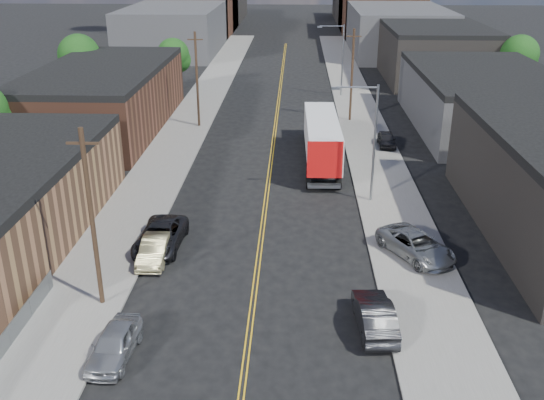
# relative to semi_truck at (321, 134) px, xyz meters

# --- Properties ---
(ground) EXTENTS (260.00, 260.00, 0.00)m
(ground) POSITION_rel_semi_truck_xyz_m (-4.50, 25.37, -2.41)
(ground) COLOR black
(ground) RESTS_ON ground
(centerline) EXTENTS (0.32, 120.00, 0.01)m
(centerline) POSITION_rel_semi_truck_xyz_m (-4.50, 10.37, -2.40)
(centerline) COLOR gold
(centerline) RESTS_ON ground
(sidewalk_left) EXTENTS (5.00, 140.00, 0.15)m
(sidewalk_left) POSITION_rel_semi_truck_xyz_m (-14.00, 10.37, -2.33)
(sidewalk_left) COLOR slate
(sidewalk_left) RESTS_ON ground
(sidewalk_right) EXTENTS (5.00, 140.00, 0.15)m
(sidewalk_right) POSITION_rel_semi_truck_xyz_m (5.00, 10.37, -2.33)
(sidewalk_right) COLOR slate
(sidewalk_right) RESTS_ON ground
(warehouse_brown) EXTENTS (12.00, 26.00, 6.60)m
(warehouse_brown) POSITION_rel_semi_truck_xyz_m (-22.50, 9.37, 0.89)
(warehouse_brown) COLOR #553022
(warehouse_brown) RESTS_ON ground
(industrial_right_b) EXTENTS (14.00, 24.00, 6.10)m
(industrial_right_b) POSITION_rel_semi_truck_xyz_m (17.50, 11.37, 0.64)
(industrial_right_b) COLOR #363639
(industrial_right_b) RESTS_ON ground
(industrial_right_c) EXTENTS (14.00, 22.00, 7.60)m
(industrial_right_c) POSITION_rel_semi_truck_xyz_m (17.50, 37.37, 1.39)
(industrial_right_c) COLOR black
(industrial_right_c) RESTS_ON ground
(skyline_left_a) EXTENTS (16.00, 30.00, 8.00)m
(skyline_left_a) POSITION_rel_semi_truck_xyz_m (-24.50, 60.37, 1.59)
(skyline_left_a) COLOR #363639
(skyline_left_a) RESTS_ON ground
(skyline_right_a) EXTENTS (16.00, 30.00, 8.00)m
(skyline_right_a) POSITION_rel_semi_truck_xyz_m (15.50, 60.37, 1.59)
(skyline_right_a) COLOR #363639
(skyline_right_a) RESTS_ON ground
(skyline_left_b) EXTENTS (16.00, 26.00, 10.00)m
(skyline_left_b) POSITION_rel_semi_truck_xyz_m (-24.50, 85.37, 2.59)
(skyline_left_b) COLOR #553022
(skyline_left_b) RESTS_ON ground
(skyline_right_b) EXTENTS (16.00, 26.00, 10.00)m
(skyline_right_b) POSITION_rel_semi_truck_xyz_m (15.50, 85.37, 2.59)
(skyline_right_b) COLOR #553022
(skyline_right_b) RESTS_ON ground
(skyline_left_c) EXTENTS (16.00, 40.00, 7.00)m
(skyline_left_c) POSITION_rel_semi_truck_xyz_m (-24.50, 105.37, 1.09)
(skyline_left_c) COLOR black
(skyline_left_c) RESTS_ON ground
(skyline_right_c) EXTENTS (16.00, 40.00, 7.00)m
(skyline_right_c) POSITION_rel_semi_truck_xyz_m (15.50, 105.37, 1.09)
(skyline_right_c) COLOR black
(skyline_right_c) RESTS_ON ground
(streetlight_near) EXTENTS (3.39, 0.25, 9.00)m
(streetlight_near) POSITION_rel_semi_truck_xyz_m (3.10, -9.63, 2.92)
(streetlight_near) COLOR gray
(streetlight_near) RESTS_ON ground
(streetlight_far) EXTENTS (3.39, 0.25, 9.00)m
(streetlight_far) POSITION_rel_semi_truck_xyz_m (3.10, 25.37, 2.92)
(streetlight_far) COLOR gray
(streetlight_far) RESTS_ON ground
(utility_pole_left_near) EXTENTS (1.60, 0.26, 10.00)m
(utility_pole_left_near) POSITION_rel_semi_truck_xyz_m (-12.70, -24.63, 2.73)
(utility_pole_left_near) COLOR black
(utility_pole_left_near) RESTS_ON ground
(utility_pole_left_far) EXTENTS (1.60, 0.26, 10.00)m
(utility_pole_left_far) POSITION_rel_semi_truck_xyz_m (-12.70, 10.37, 2.73)
(utility_pole_left_far) COLOR black
(utility_pole_left_far) RESTS_ON ground
(utility_pole_right) EXTENTS (1.60, 0.26, 10.00)m
(utility_pole_right) POSITION_rel_semi_truck_xyz_m (3.70, 13.37, 2.73)
(utility_pole_right) COLOR black
(utility_pole_right) RESTS_ON ground
(tree_left_mid) EXTENTS (5.10, 5.04, 8.37)m
(tree_left_mid) POSITION_rel_semi_truck_xyz_m (-28.44, 20.37, 3.08)
(tree_left_mid) COLOR black
(tree_left_mid) RESTS_ON ground
(tree_left_far) EXTENTS (4.35, 4.20, 6.97)m
(tree_left_far) POSITION_rel_semi_truck_xyz_m (-18.44, 27.37, 2.16)
(tree_left_far) COLOR black
(tree_left_far) RESTS_ON ground
(tree_right_far) EXTENTS (4.85, 4.76, 7.91)m
(tree_right_far) POSITION_rel_semi_truck_xyz_m (25.56, 25.37, 2.77)
(tree_right_far) COLOR black
(tree_right_far) RESTS_ON ground
(semi_truck) EXTENTS (2.95, 16.14, 4.22)m
(semi_truck) POSITION_rel_semi_truck_xyz_m (0.00, 0.00, 0.00)
(semi_truck) COLOR silver
(semi_truck) RESTS_ON ground
(car_left_a) EXTENTS (2.08, 4.52, 1.50)m
(car_left_a) POSITION_rel_semi_truck_xyz_m (-10.71, -29.15, -1.65)
(car_left_a) COLOR #A4A6A9
(car_left_a) RESTS_ON ground
(car_left_b) EXTENTS (1.63, 4.51, 1.48)m
(car_left_b) POSITION_rel_semi_truck_xyz_m (-10.90, -19.52, -1.67)
(car_left_b) COLOR #8F885D
(car_left_b) RESTS_ON ground
(car_left_c) EXTENTS (2.93, 5.94, 1.62)m
(car_left_c) POSITION_rel_semi_truck_xyz_m (-10.90, -17.86, -1.60)
(car_left_c) COLOR black
(car_left_c) RESTS_ON ground
(car_right_oncoming) EXTENTS (2.02, 5.02, 1.62)m
(car_right_oncoming) POSITION_rel_semi_truck_xyz_m (1.84, -26.31, -1.59)
(car_right_oncoming) COLOR black
(car_right_oncoming) RESTS_ON ground
(car_right_lot_a) EXTENTS (5.03, 6.13, 1.55)m
(car_right_lot_a) POSITION_rel_semi_truck_xyz_m (5.29, -18.63, -1.48)
(car_right_lot_a) COLOR gray
(car_right_lot_a) RESTS_ON sidewalk_right
(car_right_lot_c) EXTENTS (1.58, 3.86, 1.31)m
(car_right_lot_c) POSITION_rel_semi_truck_xyz_m (6.50, 3.95, -1.60)
(car_right_lot_c) COLOR black
(car_right_lot_c) RESTS_ON sidewalk_right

